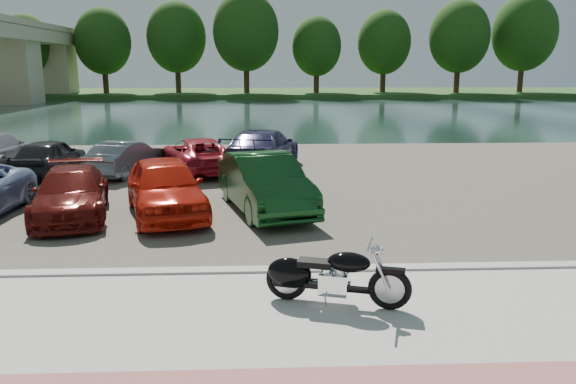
% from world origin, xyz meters
% --- Properties ---
extents(ground, '(200.00, 200.00, 0.00)m').
position_xyz_m(ground, '(0.00, 0.00, 0.00)').
color(ground, '#595447').
rests_on(ground, ground).
extents(promenade, '(60.00, 6.00, 0.10)m').
position_xyz_m(promenade, '(0.00, -1.00, 0.05)').
color(promenade, '#B3B1A8').
rests_on(promenade, ground).
extents(kerb, '(60.00, 0.30, 0.14)m').
position_xyz_m(kerb, '(0.00, 2.00, 0.07)').
color(kerb, '#B3B1A8').
rests_on(kerb, ground).
extents(parking_lot, '(60.00, 18.00, 0.04)m').
position_xyz_m(parking_lot, '(0.00, 11.00, 0.02)').
color(parking_lot, '#453E38').
rests_on(parking_lot, ground).
extents(river, '(120.00, 40.00, 0.00)m').
position_xyz_m(river, '(0.00, 40.00, 0.00)').
color(river, '#172B29').
rests_on(river, ground).
extents(far_bank, '(120.00, 24.00, 0.60)m').
position_xyz_m(far_bank, '(0.00, 72.00, 0.30)').
color(far_bank, '#254A1A').
rests_on(far_bank, ground).
extents(far_trees, '(70.25, 10.68, 12.52)m').
position_xyz_m(far_trees, '(4.36, 65.79, 7.49)').
color(far_trees, '#322312').
rests_on(far_trees, far_bank).
extents(motorcycle, '(2.28, 0.98, 1.05)m').
position_xyz_m(motorcycle, '(-0.09, 0.48, 0.56)').
color(motorcycle, black).
rests_on(motorcycle, promenade).
extents(car_3, '(2.67, 4.57, 1.24)m').
position_xyz_m(car_3, '(-5.93, 6.29, 0.66)').
color(car_3, '#57100C').
rests_on(car_3, parking_lot).
extents(car_4, '(2.94, 4.71, 1.49)m').
position_xyz_m(car_4, '(-3.55, 6.35, 0.79)').
color(car_4, red).
rests_on(car_4, parking_lot).
extents(car_5, '(2.80, 4.86, 1.52)m').
position_xyz_m(car_5, '(-0.99, 6.66, 0.80)').
color(car_5, '#103C16').
rests_on(car_5, parking_lot).
extents(car_8, '(1.76, 3.95, 1.32)m').
position_xyz_m(car_8, '(-8.60, 12.12, 0.70)').
color(car_8, black).
rests_on(car_8, parking_lot).
extents(car_9, '(2.30, 3.90, 1.22)m').
position_xyz_m(car_9, '(-5.91, 12.13, 0.65)').
color(car_9, slate).
rests_on(car_9, parking_lot).
extents(car_10, '(3.46, 5.00, 1.27)m').
position_xyz_m(car_10, '(-3.40, 12.46, 0.67)').
color(car_10, '#AE1D2C').
rests_on(car_10, parking_lot).
extents(car_11, '(3.19, 5.64, 1.54)m').
position_xyz_m(car_11, '(-1.07, 12.83, 0.81)').
color(car_11, '#2B2951').
rests_on(car_11, parking_lot).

